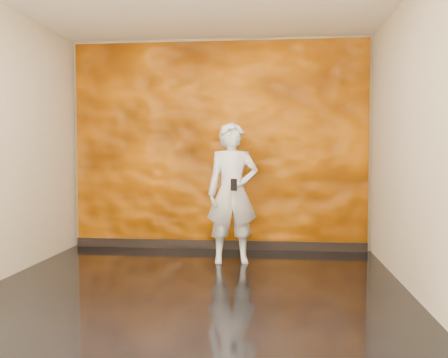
{
  "coord_description": "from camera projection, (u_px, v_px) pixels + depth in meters",
  "views": [
    {
      "loc": [
        0.76,
        -4.65,
        1.29
      ],
      "look_at": [
        0.2,
        0.77,
        1.0
      ],
      "focal_mm": 40.0,
      "sensor_mm": 36.0,
      "label": 1
    }
  ],
  "objects": [
    {
      "name": "man",
      "position": [
        232.0,
        193.0,
        5.82
      ],
      "size": [
        0.66,
        0.49,
        1.64
      ],
      "primitive_type": "imported",
      "rotation": [
        0.0,
        0.0,
        0.17
      ],
      "color": "#A8AFB9",
      "rests_on": "ground"
    },
    {
      "name": "feature_wall",
      "position": [
        219.0,
        146.0,
        6.64
      ],
      "size": [
        3.9,
        0.06,
        2.75
      ],
      "primitive_type": "cube",
      "color": "orange",
      "rests_on": "ground"
    },
    {
      "name": "phone",
      "position": [
        234.0,
        185.0,
        5.55
      ],
      "size": [
        0.07,
        0.04,
        0.14
      ],
      "primitive_type": "cube",
      "rotation": [
        0.0,
        0.0,
        -0.34
      ],
      "color": "black",
      "rests_on": "man"
    },
    {
      "name": "room",
      "position": [
        195.0,
        141.0,
        4.69
      ],
      "size": [
        4.02,
        4.02,
        2.81
      ],
      "color": "black",
      "rests_on": "ground"
    },
    {
      "name": "baseboard",
      "position": [
        218.0,
        245.0,
        6.67
      ],
      "size": [
        3.9,
        0.04,
        0.12
      ],
      "primitive_type": "cube",
      "color": "black",
      "rests_on": "ground"
    }
  ]
}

